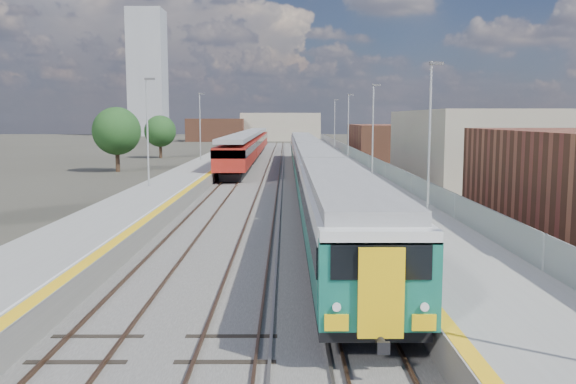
{
  "coord_description": "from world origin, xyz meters",
  "views": [
    {
      "loc": [
        -0.56,
        -8.48,
        5.75
      ],
      "look_at": [
        -0.47,
        20.68,
        2.2
      ],
      "focal_mm": 38.0,
      "sensor_mm": 36.0,
      "label": 1
    }
  ],
  "objects": [
    {
      "name": "platform_right",
      "position": [
        5.28,
        52.49,
        0.54
      ],
      "size": [
        4.7,
        155.0,
        8.52
      ],
      "color": "slate",
      "rests_on": "ground"
    },
    {
      "name": "ballast_bed",
      "position": [
        -2.25,
        52.5,
        0.03
      ],
      "size": [
        10.5,
        155.0,
        0.06
      ],
      "primitive_type": "cube",
      "color": "#565451",
      "rests_on": "ground"
    },
    {
      "name": "red_train",
      "position": [
        -5.5,
        73.52,
        2.23
      ],
      "size": [
        2.99,
        60.68,
        3.78
      ],
      "color": "black",
      "rests_on": "ground"
    },
    {
      "name": "ground",
      "position": [
        0.0,
        50.0,
        0.0
      ],
      "size": [
        320.0,
        320.0,
        0.0
      ],
      "primitive_type": "plane",
      "color": "#47443A",
      "rests_on": "ground"
    },
    {
      "name": "green_train",
      "position": [
        1.5,
        42.96,
        2.15
      ],
      "size": [
        2.77,
        77.07,
        3.04
      ],
      "color": "black",
      "rests_on": "ground"
    },
    {
      "name": "tracks",
      "position": [
        -1.65,
        54.18,
        0.11
      ],
      "size": [
        8.96,
        160.0,
        0.17
      ],
      "color": "#4C3323",
      "rests_on": "ground"
    },
    {
      "name": "platform_left",
      "position": [
        -9.05,
        52.49,
        0.52
      ],
      "size": [
        4.3,
        155.0,
        8.52
      ],
      "color": "slate",
      "rests_on": "ground"
    },
    {
      "name": "buildings",
      "position": [
        -18.12,
        138.6,
        10.7
      ],
      "size": [
        72.0,
        185.5,
        40.0
      ],
      "color": "brown",
      "rests_on": "ground"
    },
    {
      "name": "tree_b",
      "position": [
        -18.64,
        56.72,
        4.35
      ],
      "size": [
        5.1,
        5.1,
        6.92
      ],
      "color": "#382619",
      "rests_on": "ground"
    },
    {
      "name": "tree_d",
      "position": [
        23.0,
        62.63,
        3.39
      ],
      "size": [
        3.98,
        3.98,
        5.4
      ],
      "color": "#382619",
      "rests_on": "ground"
    },
    {
      "name": "tree_c",
      "position": [
        -18.7,
        79.51,
        3.86
      ],
      "size": [
        4.52,
        4.52,
        6.13
      ],
      "color": "#382619",
      "rests_on": "ground"
    }
  ]
}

